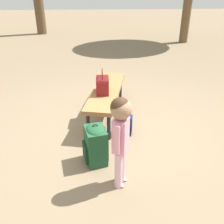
{
  "coord_description": "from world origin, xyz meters",
  "views": [
    {
      "loc": [
        2.98,
        -0.3,
        1.88
      ],
      "look_at": [
        0.19,
        -0.11,
        0.45
      ],
      "focal_mm": 39.96,
      "sensor_mm": 36.0,
      "label": 1
    }
  ],
  "objects_px": {
    "handbag": "(102,84)",
    "backpack_large": "(96,143)",
    "park_bench": "(107,92)",
    "child_standing": "(121,130)",
    "backpack_small": "(125,124)"
  },
  "relations": [
    {
      "from": "handbag",
      "to": "backpack_large",
      "type": "bearing_deg",
      "value": -6.58
    },
    {
      "from": "park_bench",
      "to": "handbag",
      "type": "relative_size",
      "value": 4.48
    },
    {
      "from": "park_bench",
      "to": "backpack_large",
      "type": "xyz_separation_m",
      "value": [
        1.18,
        -0.19,
        -0.14
      ]
    },
    {
      "from": "child_standing",
      "to": "backpack_small",
      "type": "xyz_separation_m",
      "value": [
        -0.98,
        0.17,
        -0.5
      ]
    },
    {
      "from": "park_bench",
      "to": "child_standing",
      "type": "distance_m",
      "value": 1.59
    },
    {
      "from": "child_standing",
      "to": "handbag",
      "type": "bearing_deg",
      "value": -175.0
    },
    {
      "from": "backpack_large",
      "to": "backpack_small",
      "type": "relative_size",
      "value": 1.6
    },
    {
      "from": "park_bench",
      "to": "child_standing",
      "type": "bearing_deg",
      "value": 2.17
    },
    {
      "from": "park_bench",
      "to": "child_standing",
      "type": "height_order",
      "value": "child_standing"
    },
    {
      "from": "park_bench",
      "to": "backpack_large",
      "type": "height_order",
      "value": "backpack_large"
    },
    {
      "from": "handbag",
      "to": "backpack_large",
      "type": "xyz_separation_m",
      "value": [
        1.04,
        -0.12,
        -0.32
      ]
    },
    {
      "from": "backpack_large",
      "to": "backpack_small",
      "type": "distance_m",
      "value": 0.73
    },
    {
      "from": "handbag",
      "to": "backpack_small",
      "type": "bearing_deg",
      "value": 33.08
    },
    {
      "from": "child_standing",
      "to": "backpack_small",
      "type": "bearing_deg",
      "value": 170.23
    },
    {
      "from": "backpack_large",
      "to": "backpack_small",
      "type": "xyz_separation_m",
      "value": [
        -0.59,
        0.42,
        -0.09
      ]
    }
  ]
}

